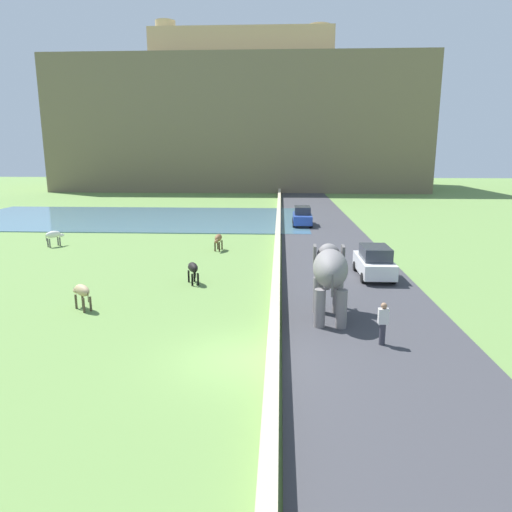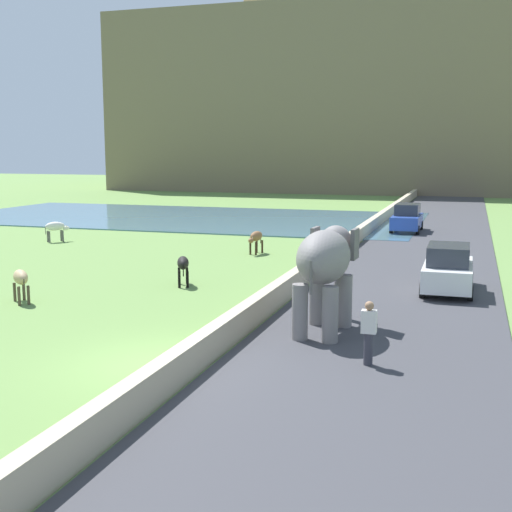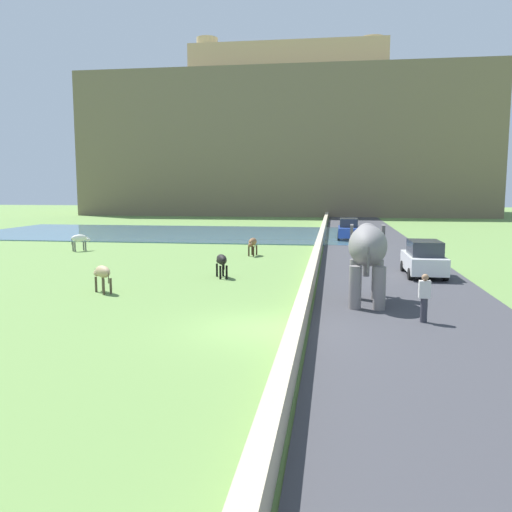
{
  "view_description": "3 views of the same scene",
  "coord_description": "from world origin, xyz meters",
  "px_view_note": "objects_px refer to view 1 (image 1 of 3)",
  "views": [
    {
      "loc": [
        1.38,
        -14.64,
        6.86
      ],
      "look_at": [
        0.16,
        8.68,
        1.62
      ],
      "focal_mm": 32.91,
      "sensor_mm": 36.0,
      "label": 1
    },
    {
      "loc": [
        7.28,
        -14.39,
        5.2
      ],
      "look_at": [
        0.94,
        5.38,
        1.91
      ],
      "focal_mm": 47.27,
      "sensor_mm": 36.0,
      "label": 2
    },
    {
      "loc": [
        2.16,
        -15.81,
        4.34
      ],
      "look_at": [
        -1.26,
        7.46,
        1.3
      ],
      "focal_mm": 37.07,
      "sensor_mm": 36.0,
      "label": 3
    }
  ],
  "objects_px": {
    "car_white": "(374,262)",
    "cow_tan": "(82,291)",
    "elephant": "(330,272)",
    "cow_brown": "(218,239)",
    "cow_black": "(193,268)",
    "cow_white": "(54,235)",
    "car_blue": "(302,216)",
    "person_beside_elephant": "(383,323)"
  },
  "relations": [
    {
      "from": "elephant",
      "to": "car_blue",
      "type": "height_order",
      "value": "elephant"
    },
    {
      "from": "cow_white",
      "to": "cow_tan",
      "type": "height_order",
      "value": "same"
    },
    {
      "from": "cow_brown",
      "to": "cow_tan",
      "type": "distance_m",
      "value": 13.56
    },
    {
      "from": "elephant",
      "to": "cow_brown",
      "type": "distance_m",
      "value": 14.95
    },
    {
      "from": "cow_white",
      "to": "cow_brown",
      "type": "height_order",
      "value": "same"
    },
    {
      "from": "cow_black",
      "to": "person_beside_elephant",
      "type": "bearing_deg",
      "value": -43.03
    },
    {
      "from": "car_white",
      "to": "cow_black",
      "type": "xyz_separation_m",
      "value": [
        -9.76,
        -1.68,
        -0.06
      ]
    },
    {
      "from": "person_beside_elephant",
      "to": "cow_white",
      "type": "xyz_separation_m",
      "value": [
        -20.24,
        16.99,
        -0.04
      ]
    },
    {
      "from": "elephant",
      "to": "person_beside_elephant",
      "type": "bearing_deg",
      "value": -58.89
    },
    {
      "from": "person_beside_elephant",
      "to": "car_blue",
      "type": "xyz_separation_m",
      "value": [
        -1.65,
        27.68,
        0.03
      ]
    },
    {
      "from": "cow_white",
      "to": "cow_tan",
      "type": "xyz_separation_m",
      "value": [
        7.86,
        -13.66,
        0.0
      ]
    },
    {
      "from": "cow_black",
      "to": "cow_tan",
      "type": "relative_size",
      "value": 1.12
    },
    {
      "from": "elephant",
      "to": "person_beside_elephant",
      "type": "height_order",
      "value": "elephant"
    },
    {
      "from": "person_beside_elephant",
      "to": "car_blue",
      "type": "relative_size",
      "value": 0.41
    },
    {
      "from": "cow_white",
      "to": "cow_brown",
      "type": "relative_size",
      "value": 0.92
    },
    {
      "from": "elephant",
      "to": "cow_tan",
      "type": "relative_size",
      "value": 2.79
    },
    {
      "from": "cow_black",
      "to": "elephant",
      "type": "bearing_deg",
      "value": -37.01
    },
    {
      "from": "person_beside_elephant",
      "to": "car_white",
      "type": "distance_m",
      "value": 9.51
    },
    {
      "from": "cow_white",
      "to": "cow_black",
      "type": "bearing_deg",
      "value": -37.76
    },
    {
      "from": "car_blue",
      "to": "cow_black",
      "type": "bearing_deg",
      "value": -108.33
    },
    {
      "from": "elephant",
      "to": "cow_white",
      "type": "xyz_separation_m",
      "value": [
        -18.59,
        14.27,
        -1.2
      ]
    },
    {
      "from": "car_blue",
      "to": "cow_white",
      "type": "xyz_separation_m",
      "value": [
        -18.58,
        -10.69,
        -0.06
      ]
    },
    {
      "from": "cow_brown",
      "to": "cow_black",
      "type": "bearing_deg",
      "value": -91.55
    },
    {
      "from": "elephant",
      "to": "car_white",
      "type": "xyz_separation_m",
      "value": [
        3.14,
        6.67,
        -1.14
      ]
    },
    {
      "from": "cow_white",
      "to": "cow_brown",
      "type": "xyz_separation_m",
      "value": [
        12.2,
        -0.8,
        0.0
      ]
    },
    {
      "from": "elephant",
      "to": "cow_tan",
      "type": "xyz_separation_m",
      "value": [
        -10.73,
        0.61,
        -1.2
      ]
    },
    {
      "from": "cow_tan",
      "to": "car_blue",
      "type": "bearing_deg",
      "value": 66.23
    },
    {
      "from": "person_beside_elephant",
      "to": "cow_tan",
      "type": "xyz_separation_m",
      "value": [
        -12.37,
        3.33,
        -0.04
      ]
    },
    {
      "from": "cow_tan",
      "to": "cow_white",
      "type": "bearing_deg",
      "value": 119.93
    },
    {
      "from": "elephant",
      "to": "cow_white",
      "type": "relative_size",
      "value": 2.69
    },
    {
      "from": "person_beside_elephant",
      "to": "car_white",
      "type": "xyz_separation_m",
      "value": [
        1.5,
        9.39,
        0.03
      ]
    },
    {
      "from": "cow_black",
      "to": "cow_brown",
      "type": "height_order",
      "value": "same"
    },
    {
      "from": "cow_brown",
      "to": "person_beside_elephant",
      "type": "bearing_deg",
      "value": -63.59
    },
    {
      "from": "elephant",
      "to": "cow_black",
      "type": "relative_size",
      "value": 2.5
    },
    {
      "from": "elephant",
      "to": "cow_white",
      "type": "height_order",
      "value": "elephant"
    },
    {
      "from": "cow_black",
      "to": "cow_tan",
      "type": "xyz_separation_m",
      "value": [
        -4.11,
        -4.38,
        0.0
      ]
    },
    {
      "from": "cow_black",
      "to": "cow_white",
      "type": "distance_m",
      "value": 15.14
    },
    {
      "from": "car_white",
      "to": "cow_tan",
      "type": "height_order",
      "value": "car_white"
    },
    {
      "from": "car_white",
      "to": "car_blue",
      "type": "height_order",
      "value": "same"
    },
    {
      "from": "cow_brown",
      "to": "cow_tan",
      "type": "relative_size",
      "value": 1.13
    },
    {
      "from": "cow_white",
      "to": "cow_tan",
      "type": "distance_m",
      "value": 15.76
    },
    {
      "from": "cow_black",
      "to": "cow_brown",
      "type": "bearing_deg",
      "value": 88.45
    }
  ]
}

